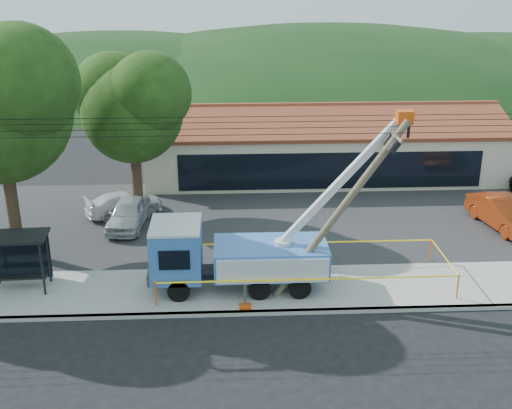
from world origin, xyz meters
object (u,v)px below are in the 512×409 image
at_px(leaning_pole, 346,202).
at_px(car_white, 125,215).
at_px(utility_truck, 234,254).
at_px(car_silver, 130,228).
at_px(bus_shelter, 18,248).
at_px(car_red, 501,229).

bearing_deg(leaning_pole, car_white, 136.88).
bearing_deg(utility_truck, car_silver, 127.23).
distance_m(utility_truck, bus_shelter, 8.91).
distance_m(leaning_pole, car_red, 12.38).
bearing_deg(car_silver, leaning_pole, -32.79).
height_order(leaning_pole, car_silver, leaning_pole).
relative_size(utility_truck, car_red, 2.17).
xyz_separation_m(bus_shelter, car_silver, (3.56, 6.60, -1.94)).
xyz_separation_m(utility_truck, car_red, (13.98, 5.91, -1.69)).
relative_size(utility_truck, leaning_pole, 1.41).
bearing_deg(car_white, car_red, -125.29).
xyz_separation_m(leaning_pole, car_white, (-10.23, 9.58, -4.16)).
bearing_deg(leaning_pole, car_red, 34.92).
distance_m(utility_truck, leaning_pole, 5.12).
distance_m(bus_shelter, car_white, 9.15).
xyz_separation_m(car_silver, car_white, (-0.48, 1.79, 0.00)).
bearing_deg(car_red, utility_truck, -168.01).
xyz_separation_m(leaning_pole, bus_shelter, (-13.32, 1.19, -2.22)).
bearing_deg(leaning_pole, car_silver, 141.38).
bearing_deg(car_white, bus_shelter, 132.90).
xyz_separation_m(utility_truck, bus_shelter, (-8.90, 0.42, 0.25)).
relative_size(leaning_pole, car_silver, 1.73).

